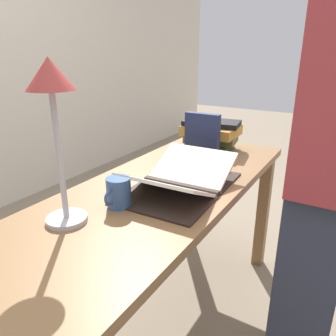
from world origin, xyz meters
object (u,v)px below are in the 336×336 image
at_px(book_standing_upright, 202,136).
at_px(reading_lamp, 53,101).
at_px(open_book, 180,181).
at_px(person_reader, 326,179).
at_px(book_stack_tall, 211,134).
at_px(coffee_mug, 118,192).

distance_m(book_standing_upright, reading_lamp, 0.85).
height_order(open_book, person_reader, person_reader).
height_order(book_stack_tall, book_standing_upright, book_standing_upright).
distance_m(coffee_mug, person_reader, 0.70).
bearing_deg(coffee_mug, book_standing_upright, -0.69).
relative_size(open_book, coffee_mug, 4.47).
xyz_separation_m(reading_lamp, person_reader, (0.51, -0.68, -0.27)).
bearing_deg(book_standing_upright, book_stack_tall, 6.82).
bearing_deg(person_reader, book_standing_upright, -116.14).
bearing_deg(person_reader, coffee_mug, -60.07).
relative_size(book_standing_upright, person_reader, 0.13).
height_order(book_standing_upright, coffee_mug, book_standing_upright).
height_order(book_standing_upright, person_reader, person_reader).
relative_size(coffee_mug, person_reader, 0.07).
bearing_deg(person_reader, open_book, -78.48).
relative_size(book_stack_tall, reading_lamp, 0.63).
distance_m(book_standing_upright, person_reader, 0.66).
relative_size(book_standing_upright, coffee_mug, 1.90).
height_order(open_book, book_standing_upright, book_standing_upright).
bearing_deg(book_stack_tall, open_book, -167.79).
distance_m(book_stack_tall, person_reader, 0.77).
xyz_separation_m(open_book, person_reader, (0.10, -0.50, 0.08)).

